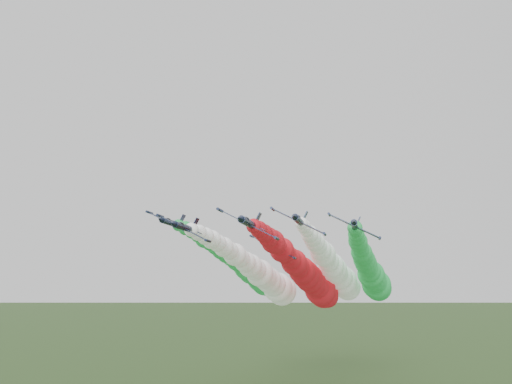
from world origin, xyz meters
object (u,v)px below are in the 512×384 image
(jet_lead, at_px, (309,278))
(jet_outer_left, at_px, (250,270))
(jet_outer_right, at_px, (371,274))
(jet_inner_right, at_px, (336,272))
(jet_inner_left, at_px, (264,277))
(jet_trail, at_px, (315,283))

(jet_lead, bearing_deg, jet_outer_left, 140.60)
(jet_outer_right, bearing_deg, jet_inner_right, -137.63)
(jet_inner_left, height_order, jet_outer_right, jet_outer_right)
(jet_trail, bearing_deg, jet_lead, -87.59)
(jet_lead, distance_m, jet_inner_right, 12.68)
(jet_outer_left, distance_m, jet_trail, 21.92)
(jet_lead, xyz_separation_m, jet_inner_left, (-13.65, 9.25, 0.36))
(jet_lead, height_order, jet_outer_left, jet_outer_left)
(jet_lead, relative_size, jet_inner_left, 1.00)
(jet_lead, relative_size, jet_trail, 1.01)
(jet_outer_right, xyz_separation_m, jet_trail, (-17.44, 8.03, -2.63))
(jet_trail, bearing_deg, jet_outer_left, -147.14)
(jet_inner_left, height_order, jet_outer_left, jet_outer_left)
(jet_lead, relative_size, jet_inner_right, 1.00)
(jet_inner_right, distance_m, jet_outer_right, 13.13)
(jet_inner_left, xyz_separation_m, jet_outer_left, (-5.65, 6.60, 2.11))
(jet_outer_left, bearing_deg, jet_trail, 32.86)
(jet_inner_right, relative_size, jet_trail, 1.00)
(jet_lead, xyz_separation_m, jet_inner_right, (6.59, 10.70, 1.70))
(jet_outer_right, bearing_deg, jet_inner_left, -161.03)
(jet_trail, bearing_deg, jet_inner_left, -124.29)
(jet_outer_right, bearing_deg, jet_lead, -129.80)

